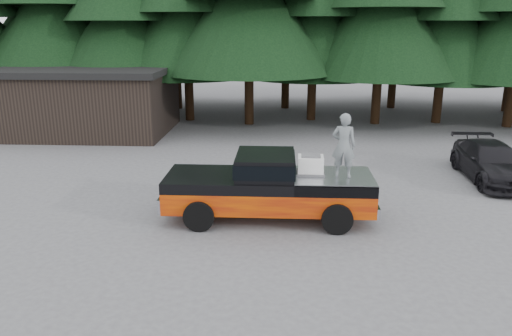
# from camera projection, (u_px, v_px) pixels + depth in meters

# --- Properties ---
(ground) EXTENTS (120.00, 120.00, 0.00)m
(ground) POSITION_uv_depth(u_px,v_px,m) (250.00, 226.00, 13.81)
(ground) COLOR #4D4D50
(ground) RESTS_ON ground
(pickup_truck) EXTENTS (6.00, 2.04, 1.33)m
(pickup_truck) POSITION_uv_depth(u_px,v_px,m) (269.00, 196.00, 14.21)
(pickup_truck) COLOR #CE4E00
(pickup_truck) RESTS_ON ground
(truck_cab) EXTENTS (1.66, 1.90, 0.59)m
(truck_cab) POSITION_uv_depth(u_px,v_px,m) (265.00, 164.00, 13.95)
(truck_cab) COLOR black
(truck_cab) RESTS_ON pickup_truck
(air_compressor) EXTENTS (0.72, 0.60, 0.48)m
(air_compressor) POSITION_uv_depth(u_px,v_px,m) (311.00, 165.00, 14.00)
(air_compressor) COLOR white
(air_compressor) RESTS_ON pickup_truck
(man_on_bed) EXTENTS (0.72, 0.54, 1.78)m
(man_on_bed) POSITION_uv_depth(u_px,v_px,m) (344.00, 145.00, 13.54)
(man_on_bed) COLOR slate
(man_on_bed) RESTS_ON pickup_truck
(parked_car) EXTENTS (1.89, 4.56, 1.32)m
(parked_car) POSITION_uv_depth(u_px,v_px,m) (491.00, 162.00, 17.74)
(parked_car) COLOR black
(parked_car) RESTS_ON ground
(utility_building) EXTENTS (8.40, 6.40, 3.30)m
(utility_building) POSITION_uv_depth(u_px,v_px,m) (89.00, 100.00, 25.30)
(utility_building) COLOR black
(utility_building) RESTS_ON ground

